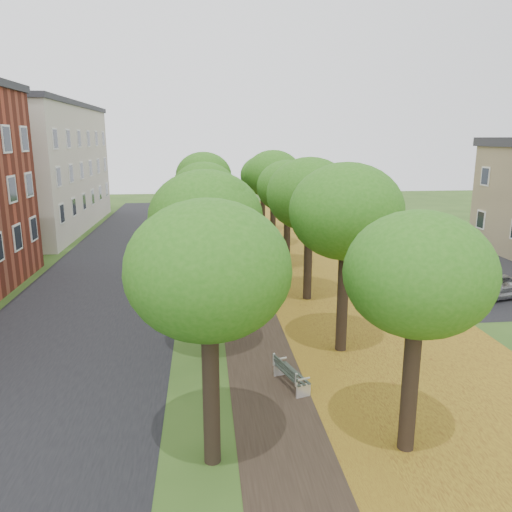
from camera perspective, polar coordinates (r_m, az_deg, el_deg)
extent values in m
plane|color=#2D4C19|center=(13.18, 5.37, -21.67)|extent=(120.00, 120.00, 0.00)
cube|color=black|center=(27.16, -16.93, -3.39)|extent=(8.00, 70.00, 0.01)
cube|color=black|center=(26.75, -0.94, -3.05)|extent=(3.20, 70.00, 0.01)
cube|color=#A1831D|center=(27.63, 9.46, -2.70)|extent=(7.50, 70.00, 0.01)
cube|color=black|center=(31.80, 23.90, -1.56)|extent=(9.00, 16.00, 0.01)
cylinder|color=black|center=(12.03, -5.15, -15.29)|extent=(0.40, 0.40, 3.59)
ellipsoid|color=#286615|center=(10.91, -5.48, -1.30)|extent=(3.72, 3.72, 3.16)
cylinder|color=black|center=(17.53, -5.51, -5.88)|extent=(0.40, 0.40, 3.59)
ellipsoid|color=#286615|center=(16.79, -5.74, 3.85)|extent=(3.72, 3.72, 3.16)
cylinder|color=black|center=(23.28, -5.69, -1.04)|extent=(0.40, 0.40, 3.59)
ellipsoid|color=#286615|center=(22.73, -5.87, 6.32)|extent=(3.72, 3.72, 3.16)
cylinder|color=black|center=(29.14, -5.80, 1.87)|extent=(0.40, 0.40, 3.59)
ellipsoid|color=#286615|center=(28.70, -5.94, 7.76)|extent=(3.72, 3.72, 3.16)
cylinder|color=black|center=(35.04, -5.87, 3.81)|extent=(0.40, 0.40, 3.59)
ellipsoid|color=#286615|center=(34.67, -5.99, 8.71)|extent=(3.72, 3.72, 3.16)
cylinder|color=black|center=(40.97, -5.92, 5.19)|extent=(0.40, 0.40, 3.59)
ellipsoid|color=#286615|center=(40.66, -6.02, 9.38)|extent=(3.72, 3.72, 3.16)
cylinder|color=black|center=(12.98, 17.21, -13.62)|extent=(0.40, 0.40, 3.59)
ellipsoid|color=#286615|center=(11.95, 18.19, -0.63)|extent=(3.72, 3.72, 3.16)
cylinder|color=black|center=(18.20, 9.84, -5.30)|extent=(0.40, 0.40, 3.59)
ellipsoid|color=#286615|center=(17.48, 10.23, 4.08)|extent=(3.72, 3.72, 3.16)
cylinder|color=black|center=(23.79, 5.95, -0.73)|extent=(0.40, 0.40, 3.59)
ellipsoid|color=#286615|center=(23.25, 6.12, 6.47)|extent=(3.72, 3.72, 3.16)
cylinder|color=black|center=(29.54, 3.56, 2.08)|extent=(0.40, 0.40, 3.59)
ellipsoid|color=#286615|center=(29.11, 3.64, 7.89)|extent=(3.72, 3.72, 3.16)
cylinder|color=black|center=(35.38, 1.94, 3.96)|extent=(0.40, 0.40, 3.59)
ellipsoid|color=#286615|center=(35.01, 1.98, 8.82)|extent=(3.72, 3.72, 3.16)
cylinder|color=black|center=(41.26, 0.79, 5.31)|extent=(0.40, 0.40, 3.59)
ellipsoid|color=#286615|center=(40.95, 0.80, 9.48)|extent=(3.72, 3.72, 3.16)
cube|color=beige|center=(46.06, -25.02, 8.93)|extent=(10.00, 20.00, 10.00)
cube|color=#2D2D33|center=(46.06, -25.68, 15.37)|extent=(10.30, 20.30, 0.40)
cube|color=#242D26|center=(15.96, 4.08, -13.24)|extent=(0.91, 1.73, 0.04)
cube|color=#242D26|center=(15.74, 3.30, -12.58)|extent=(0.54, 1.62, 0.24)
cube|color=silver|center=(15.46, 5.43, -15.07)|extent=(0.46, 0.19, 0.42)
cube|color=silver|center=(16.66, 2.83, -12.82)|extent=(0.46, 0.19, 0.42)
cube|color=silver|center=(15.28, 5.46, -13.83)|extent=(0.42, 0.18, 0.04)
cube|color=silver|center=(16.50, 2.84, -11.64)|extent=(0.42, 0.18, 0.04)
imported|color=#A2A2A6|center=(26.67, 25.70, -2.96)|extent=(4.25, 2.59, 1.35)
imported|color=maroon|center=(29.83, 20.55, -0.84)|extent=(4.31, 2.04, 1.36)
imported|color=#313136|center=(31.75, 18.81, 0.25)|extent=(5.60, 3.69, 1.51)
imported|color=silver|center=(31.86, 19.13, 0.11)|extent=(5.15, 3.15, 1.33)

